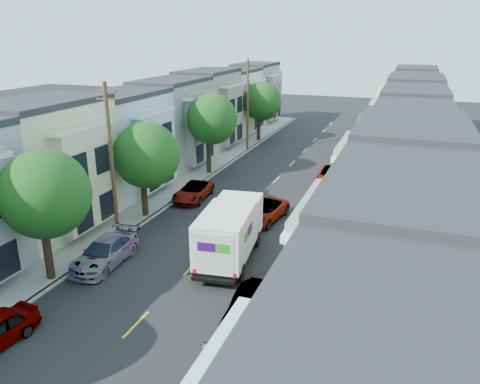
% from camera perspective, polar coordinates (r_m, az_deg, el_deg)
% --- Properties ---
extents(ground, '(160.00, 160.00, 0.00)m').
position_cam_1_polar(ground, '(27.55, -5.89, -9.10)').
color(ground, black).
rests_on(ground, ground).
extents(road_slab, '(12.00, 70.00, 0.02)m').
position_cam_1_polar(road_slab, '(40.46, 3.30, 0.30)').
color(road_slab, black).
rests_on(road_slab, ground).
extents(curb_left, '(0.30, 70.00, 0.15)m').
position_cam_1_polar(curb_left, '(42.47, -4.53, 1.27)').
color(curb_left, gray).
rests_on(curb_left, ground).
extents(curb_right, '(0.30, 70.00, 0.15)m').
position_cam_1_polar(curb_right, '(39.25, 11.79, -0.57)').
color(curb_right, gray).
rests_on(curb_right, ground).
extents(sidewalk_left, '(2.60, 70.00, 0.15)m').
position_cam_1_polar(sidewalk_left, '(43.01, -6.11, 1.45)').
color(sidewalk_left, gray).
rests_on(sidewalk_left, ground).
extents(sidewalk_right, '(2.60, 70.00, 0.15)m').
position_cam_1_polar(sidewalk_right, '(39.11, 13.67, -0.79)').
color(sidewalk_right, gray).
rests_on(sidewalk_right, ground).
extents(centerline, '(0.12, 70.00, 0.01)m').
position_cam_1_polar(centerline, '(40.47, 3.30, 0.29)').
color(centerline, gold).
rests_on(centerline, ground).
extents(townhouse_row_left, '(5.00, 70.00, 8.50)m').
position_cam_1_polar(townhouse_row_left, '(44.77, -10.49, 1.84)').
color(townhouse_row_left, '#FFE4BB').
rests_on(townhouse_row_left, ground).
extents(townhouse_row_right, '(5.00, 70.00, 8.50)m').
position_cam_1_polar(townhouse_row_right, '(38.98, 19.20, -1.51)').
color(townhouse_row_right, '#FFE4BB').
rests_on(townhouse_row_right, ground).
extents(tree_b, '(4.63, 4.63, 7.35)m').
position_cam_1_polar(tree_b, '(25.97, -22.80, -0.27)').
color(tree_b, black).
rests_on(tree_b, ground).
extents(tree_c, '(4.70, 4.70, 7.06)m').
position_cam_1_polar(tree_c, '(33.64, -11.49, 4.42)').
color(tree_c, black).
rests_on(tree_c, ground).
extents(tree_d, '(4.70, 4.70, 7.67)m').
position_cam_1_polar(tree_d, '(43.68, -3.57, 8.84)').
color(tree_d, black).
rests_on(tree_d, ground).
extents(tree_e, '(4.70, 4.70, 7.28)m').
position_cam_1_polar(tree_e, '(58.10, 2.61, 10.97)').
color(tree_e, black).
rests_on(tree_e, ground).
extents(tree_far_r, '(2.78, 2.78, 5.10)m').
position_cam_1_polar(tree_far_r, '(51.42, 15.33, 7.87)').
color(tree_far_r, black).
rests_on(tree_far_r, ground).
extents(utility_pole_near, '(1.60, 0.26, 10.00)m').
position_cam_1_polar(utility_pole_near, '(30.34, -15.37, 3.44)').
color(utility_pole_near, '#42301E').
rests_on(utility_pole_near, ground).
extents(utility_pole_far, '(1.60, 0.26, 10.00)m').
position_cam_1_polar(utility_pole_far, '(53.23, 0.93, 10.53)').
color(utility_pole_far, '#42301E').
rests_on(utility_pole_far, ground).
extents(fedex_truck, '(2.68, 6.96, 3.34)m').
position_cam_1_polar(fedex_truck, '(27.49, -1.24, -4.73)').
color(fedex_truck, silver).
rests_on(fedex_truck, ground).
extents(lead_sedan, '(3.02, 5.27, 1.38)m').
position_cam_1_polar(lead_sedan, '(33.61, 2.85, -2.40)').
color(lead_sedan, black).
rests_on(lead_sedan, ground).
extents(parked_left_c, '(2.29, 5.09, 1.50)m').
position_cam_1_polar(parked_left_c, '(28.52, -16.13, -7.08)').
color(parked_left_c, gray).
rests_on(parked_left_c, ground).
extents(parked_left_d, '(2.59, 4.99, 1.34)m').
position_cam_1_polar(parked_left_d, '(38.01, -5.72, 0.05)').
color(parked_left_d, '#500D0A').
rests_on(parked_left_d, ground).
extents(parked_right_b, '(1.61, 4.35, 1.44)m').
position_cam_1_polar(parked_right_b, '(22.49, 1.33, -13.84)').
color(parked_right_b, silver).
rests_on(parked_right_b, ground).
extents(parked_right_c, '(2.44, 5.22, 1.45)m').
position_cam_1_polar(parked_right_c, '(42.62, 11.06, 1.95)').
color(parked_right_c, black).
rests_on(parked_right_c, ground).
extents(parked_right_d, '(2.37, 4.91, 1.35)m').
position_cam_1_polar(parked_right_d, '(52.93, 12.98, 5.06)').
color(parked_right_d, black).
rests_on(parked_right_d, ground).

